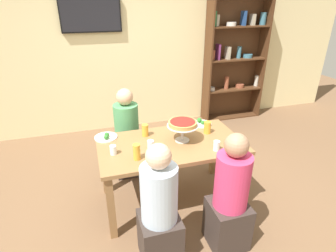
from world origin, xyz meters
name	(u,v)px	position (x,y,z in m)	size (l,w,h in m)	color
ground_plane	(170,199)	(0.00, 0.00, 0.00)	(12.00, 12.00, 0.00)	brown
rear_partition	(131,45)	(0.00, 2.20, 1.40)	(8.00, 0.12, 2.80)	beige
dining_table	(171,151)	(0.00, 0.00, 0.64)	(1.49, 0.82, 0.74)	olive
bookshelf	(234,57)	(1.82, 2.02, 1.13)	(1.10, 0.30, 2.21)	#4C2D19
television	(91,15)	(-0.58, 2.11, 1.87)	(0.89, 0.05, 0.50)	black
diner_near_left	(159,214)	(-0.32, -0.71, 0.49)	(0.34, 0.34, 1.15)	#382D28
diner_near_right	(230,201)	(0.32, -0.73, 0.49)	(0.34, 0.34, 1.15)	#382D28
diner_far_left	(128,139)	(-0.36, 0.69, 0.49)	(0.34, 0.34, 1.15)	#382D28
deep_dish_pizza_stand	(183,125)	(0.13, 0.01, 0.92)	(0.33, 0.33, 0.22)	silver
salad_plate_near_diner	(106,137)	(-0.63, 0.30, 0.76)	(0.24, 0.24, 0.07)	white
salad_plate_far_diner	(202,123)	(0.49, 0.33, 0.76)	(0.22, 0.22, 0.07)	white
beer_glass_amber_tall	(145,130)	(-0.22, 0.24, 0.81)	(0.07, 0.07, 0.13)	gold
beer_glass_amber_short	(207,127)	(0.46, 0.11, 0.81)	(0.08, 0.08, 0.14)	gold
beer_glass_amber_spare	(137,152)	(-0.40, -0.21, 0.82)	(0.07, 0.07, 0.16)	gold
water_glass_clear_near	(151,145)	(-0.23, -0.08, 0.79)	(0.07, 0.07, 0.10)	white
water_glass_clear_far	(113,150)	(-0.60, -0.05, 0.79)	(0.06, 0.06, 0.09)	white
water_glass_clear_spare	(217,146)	(0.39, -0.27, 0.79)	(0.06, 0.06, 0.10)	white
cutlery_fork_near	(156,159)	(-0.22, -0.26, 0.74)	(0.18, 0.02, 0.01)	silver
cutlery_knife_near	(241,146)	(0.66, -0.27, 0.74)	(0.18, 0.02, 0.01)	silver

